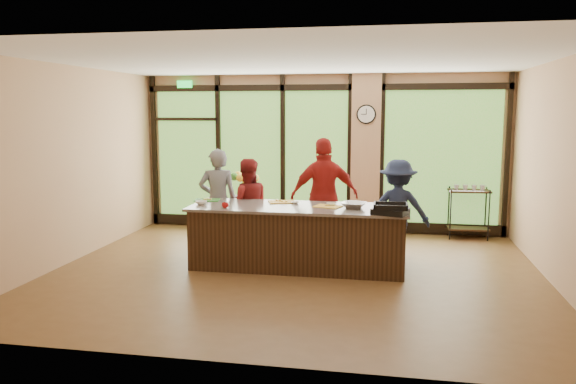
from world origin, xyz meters
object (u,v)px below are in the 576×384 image
at_px(cook_left, 218,201).
at_px(bar_cart, 469,206).
at_px(cook_right, 398,209).
at_px(island_base, 298,238).
at_px(roasting_pan, 390,211).
at_px(flower_stand, 245,218).

xyz_separation_m(cook_left, bar_cart, (4.19, 1.77, -0.26)).
bearing_deg(cook_right, island_base, 30.00).
xyz_separation_m(island_base, roasting_pan, (1.34, -0.41, 0.52)).
height_order(island_base, cook_left, cook_left).
distance_m(island_base, cook_right, 1.72).
bearing_deg(cook_right, roasting_pan, 84.30).
relative_size(cook_right, bar_cart, 1.58).
relative_size(roasting_pan, bar_cart, 0.46).
bearing_deg(cook_left, cook_right, 166.16).
relative_size(island_base, bar_cart, 3.14).
relative_size(cook_left, flower_stand, 2.12).
height_order(island_base, flower_stand, island_base).
bearing_deg(flower_stand, cook_right, -3.58).
distance_m(cook_left, bar_cart, 4.55).
relative_size(cook_left, bar_cart, 1.73).
bearing_deg(bar_cart, roasting_pan, -119.55).
bearing_deg(flower_stand, cook_left, -91.04).
xyz_separation_m(cook_right, flower_stand, (-2.69, 0.75, -0.38)).
height_order(cook_left, cook_right, cook_left).
height_order(island_base, roasting_pan, roasting_pan).
bearing_deg(cook_right, flower_stand, -16.05).
bearing_deg(island_base, roasting_pan, -17.20).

